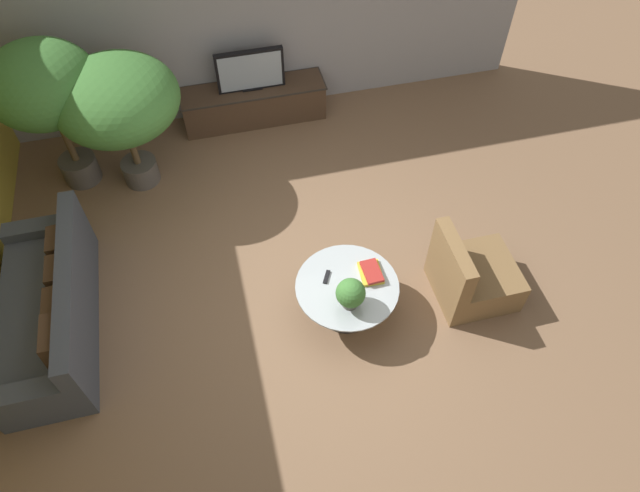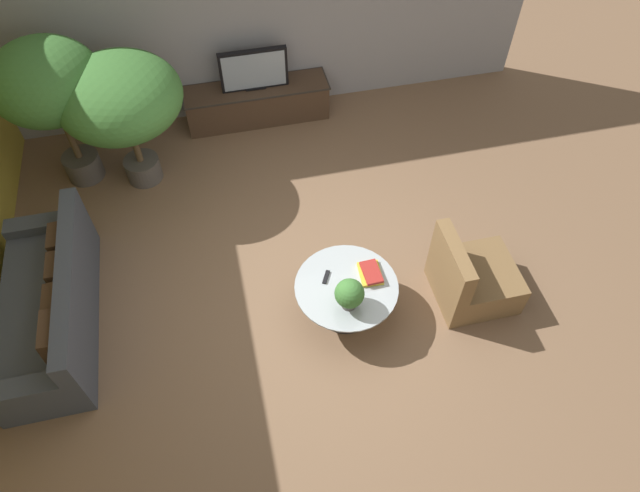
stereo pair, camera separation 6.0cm
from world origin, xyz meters
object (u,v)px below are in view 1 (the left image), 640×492
potted_palm_corner (117,102)px  television (250,71)px  media_console (254,103)px  potted_plant_tabletop (351,294)px  coffee_table (347,293)px  couch_by_wall (52,310)px  armchair_wicker (471,276)px  potted_palm_tall (44,89)px

potted_palm_corner → television: bearing=27.6°
media_console → potted_plant_tabletop: 3.55m
media_console → coffee_table: size_ratio=1.87×
couch_by_wall → armchair_wicker: 4.26m
couch_by_wall → potted_palm_tall: bearing=174.4°
coffee_table → couch_by_wall: size_ratio=0.49×
media_console → coffee_table: media_console is taller
television → potted_palm_tall: potted_palm_tall is taller
couch_by_wall → potted_palm_corner: bearing=154.4°
potted_palm_tall → potted_plant_tabletop: potted_palm_tall is taller
couch_by_wall → potted_palm_tall: potted_palm_tall is taller
television → coffee_table: television is taller
potted_palm_tall → potted_plant_tabletop: bearing=-47.5°
coffee_table → armchair_wicker: armchair_wicker is taller
potted_palm_tall → potted_palm_corner: size_ratio=1.12×
television → potted_plant_tabletop: size_ratio=2.54×
coffee_table → potted_plant_tabletop: size_ratio=2.99×
television → potted_palm_corner: (-1.57, -0.82, 0.42)m
media_console → television: size_ratio=2.20×
couch_by_wall → potted_palm_tall: (0.21, 2.14, 1.06)m
couch_by_wall → potted_palm_corner: potted_palm_corner is taller
media_console → potted_palm_corner: 2.00m
potted_palm_corner → potted_plant_tabletop: potted_palm_corner is taller
coffee_table → potted_palm_corner: potted_palm_corner is taller
couch_by_wall → armchair_wicker: bearing=81.8°
television → potted_palm_corner: 1.82m
potted_plant_tabletop → coffee_table: bearing=80.8°
media_console → television: 0.51m
armchair_wicker → potted_palm_corner: bearing=52.2°
potted_plant_tabletop → armchair_wicker: bearing=5.8°
television → potted_plant_tabletop: (0.35, -3.51, -0.13)m
couch_by_wall → media_console: bearing=137.9°
armchair_wicker → media_console: bearing=26.9°
television → media_console: bearing=90.0°
couch_by_wall → armchair_wicker: size_ratio=2.46×
couch_by_wall → potted_plant_tabletop: bearing=75.4°
armchair_wicker → potted_plant_tabletop: armchair_wicker is taller
media_console → couch_by_wall: couch_by_wall is taller
couch_by_wall → potted_plant_tabletop: couch_by_wall is taller
coffee_table → armchair_wicker: size_ratio=1.20×
potted_palm_tall → potted_palm_corner: potted_palm_tall is taller
media_console → potted_palm_corner: size_ratio=1.17×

